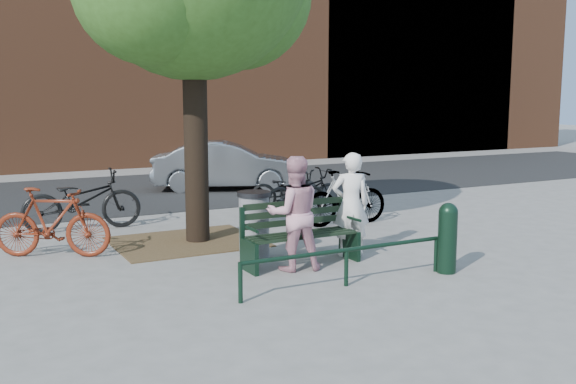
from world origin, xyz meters
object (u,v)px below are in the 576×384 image
park_bench (299,232)px  litter_bin (254,225)px  bicycle_c (304,191)px  person_right (294,213)px  parked_car (227,166)px  bollard (448,235)px  person_left (351,204)px

park_bench → litter_bin: 0.74m
litter_bin → bicycle_c: bearing=49.6°
person_right → parked_car: (2.24, 7.88, -0.17)m
litter_bin → bollard: bearing=-43.8°
person_right → bicycle_c: 4.47m
park_bench → person_right: (-0.22, -0.25, 0.33)m
bicycle_c → parked_car: (-0.06, 4.07, 0.17)m
bollard → parked_car: size_ratio=0.25×
park_bench → litter_bin: (-0.45, 0.58, 0.04)m
person_left → bollard: size_ratio=1.62×
person_right → bollard: person_right is taller
bollard → bicycle_c: bearing=84.4°
park_bench → bicycle_c: park_bench is taller
bicycle_c → park_bench: bearing=147.3°
person_left → bicycle_c: size_ratio=0.89×
park_bench → parked_car: parked_car is taller
person_right → bicycle_c: bearing=-107.2°
bicycle_c → parked_car: size_ratio=0.47×
person_left → litter_bin: (-1.40, 0.51, -0.28)m
park_bench → person_right: person_right is taller
parked_car → bicycle_c: bearing=-155.6°
person_left → parked_car: 7.64m
person_right → litter_bin: person_right is taller
litter_bin → bicycle_c: 3.92m
person_left → person_right: person_right is taller
park_bench → person_left: bearing=4.3°
bollard → parked_car: bearing=87.3°
person_right → bicycle_c: person_right is taller
park_bench → person_left: person_left is taller
person_left → bicycle_c: person_left is taller
person_right → bollard: 2.16m
person_left → bollard: 1.62m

